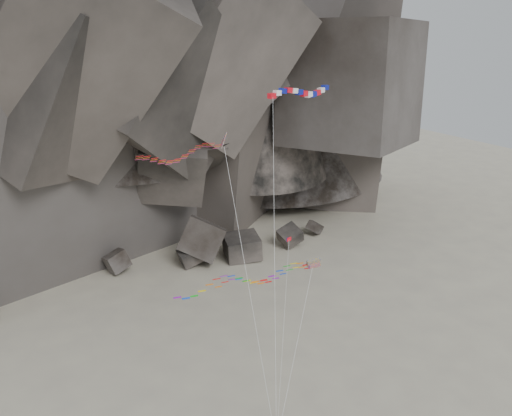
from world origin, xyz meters
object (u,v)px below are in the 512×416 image
banner_kite (300,94)px  delta_kite (177,154)px  parafoil_kite (242,279)px  pennant_kite (287,273)px

banner_kite → delta_kite: bearing=179.8°
delta_kite → parafoil_kite: (6.10, 0.25, -12.96)m
parafoil_kite → delta_kite: bearing=-171.0°
delta_kite → parafoil_kite: bearing=25.4°
banner_kite → parafoil_kite: size_ratio=1.91×
parafoil_kite → pennant_kite: 4.41m
delta_kite → pennant_kite: delta_kite is taller
parafoil_kite → pennant_kite: pennant_kite is taller
delta_kite → banner_kite: (15.66, 5.78, 3.54)m
banner_kite → pennant_kite: banner_kite is taller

